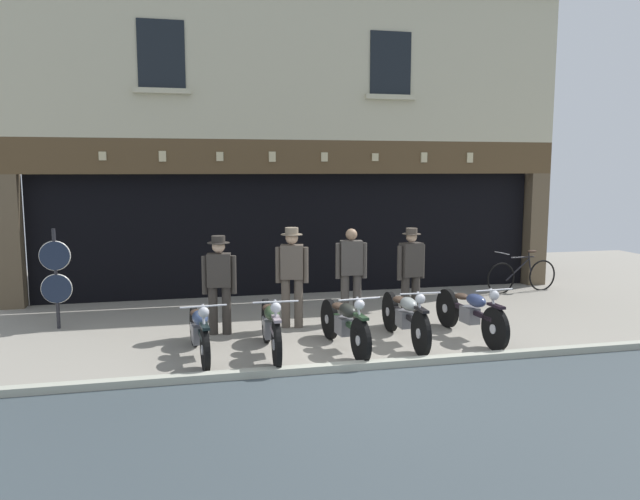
% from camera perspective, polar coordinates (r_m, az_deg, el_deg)
% --- Properties ---
extents(ground, '(23.77, 22.00, 0.18)m').
position_cam_1_polar(ground, '(7.60, 6.96, -13.63)').
color(ground, gray).
extents(shop_facade, '(12.07, 4.42, 6.70)m').
position_cam_1_polar(shop_facade, '(14.86, -3.41, 3.97)').
color(shop_facade, black).
rests_on(shop_facade, ground).
extents(motorcycle_left, '(0.62, 1.91, 0.90)m').
position_cam_1_polar(motorcycle_left, '(9.02, -11.15, -7.31)').
color(motorcycle_left, black).
rests_on(motorcycle_left, ground).
extents(motorcycle_center_left, '(0.62, 2.05, 0.94)m').
position_cam_1_polar(motorcycle_center_left, '(9.02, -4.57, -7.01)').
color(motorcycle_center_left, black).
rests_on(motorcycle_center_left, ground).
extents(motorcycle_center, '(0.62, 1.94, 0.92)m').
position_cam_1_polar(motorcycle_center, '(9.22, 2.30, -6.76)').
color(motorcycle_center, black).
rests_on(motorcycle_center, ground).
extents(motorcycle_center_right, '(0.62, 2.07, 0.93)m').
position_cam_1_polar(motorcycle_center_right, '(9.68, 7.91, -6.08)').
color(motorcycle_center_right, black).
rests_on(motorcycle_center_right, ground).
extents(motorcycle_right, '(0.62, 2.10, 0.92)m').
position_cam_1_polar(motorcycle_right, '(10.14, 13.81, -5.62)').
color(motorcycle_right, black).
rests_on(motorcycle_right, ground).
extents(salesman_left, '(0.56, 0.36, 1.63)m').
position_cam_1_polar(salesman_left, '(10.13, -9.35, -2.76)').
color(salesman_left, '#38332D').
rests_on(salesman_left, ground).
extents(shopkeeper_center, '(0.55, 0.36, 1.72)m').
position_cam_1_polar(shopkeeper_center, '(10.42, -2.62, -2.05)').
color(shopkeeper_center, brown).
rests_on(shopkeeper_center, ground).
extents(salesman_right, '(0.56, 0.27, 1.66)m').
position_cam_1_polar(salesman_right, '(10.84, 2.91, -1.91)').
color(salesman_right, '#47423D').
rests_on(salesman_right, ground).
extents(assistant_far_right, '(0.55, 0.32, 1.67)m').
position_cam_1_polar(assistant_far_right, '(10.95, 8.44, -1.88)').
color(assistant_far_right, '#38332D').
rests_on(assistant_far_right, ground).
extents(tyre_sign_pole, '(0.51, 0.06, 1.71)m').
position_cam_1_polar(tyre_sign_pole, '(11.25, -23.35, -2.01)').
color(tyre_sign_pole, '#232328').
rests_on(tyre_sign_pole, ground).
extents(advert_board_near, '(0.65, 0.03, 1.12)m').
position_cam_1_polar(advert_board_near, '(14.19, 9.94, 3.01)').
color(advert_board_near, beige).
extents(advert_board_far, '(0.77, 0.03, 1.10)m').
position_cam_1_polar(advert_board_far, '(14.60, 13.50, 3.18)').
color(advert_board_far, silver).
extents(leaning_bicycle, '(1.79, 0.50, 0.94)m').
position_cam_1_polar(leaning_bicycle, '(14.28, 18.27, -2.23)').
color(leaning_bicycle, black).
rests_on(leaning_bicycle, ground).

